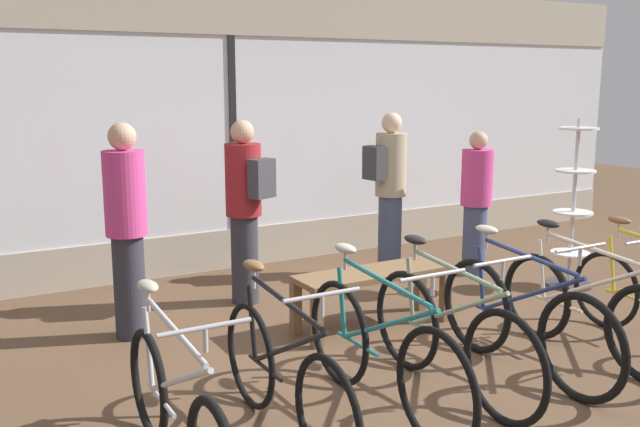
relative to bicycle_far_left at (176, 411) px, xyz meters
The scene contains 14 objects.
ground_plane 2.13m from the bicycle_far_left, 16.61° to the left, with size 24.00×24.00×0.00m, color brown.
shop_back_wall 4.58m from the bicycle_far_left, 62.88° to the left, with size 12.00×0.08×3.20m.
bicycle_far_left is the anchor object (origin of this frame).
bicycle_left 0.70m from the bicycle_far_left, ahead, with size 0.46×1.71×1.03m.
bicycle_center_left 1.39m from the bicycle_far_left, ahead, with size 0.46×1.83×1.06m.
bicycle_center 1.97m from the bicycle_far_left, ahead, with size 0.46×1.76×1.05m.
bicycle_center_right 2.64m from the bicycle_far_left, ahead, with size 0.46×1.77×1.06m.
bicycle_right 3.28m from the bicycle_far_left, ahead, with size 0.46×1.75×1.04m.
accessory_rack 4.98m from the bicycle_far_left, 17.31° to the left, with size 0.48×0.48×1.74m.
display_bench 2.67m from the bicycle_far_left, 32.72° to the left, with size 1.40×0.44×0.51m.
customer_near_rack 2.35m from the bicycle_far_left, 80.95° to the left, with size 0.40×0.40×1.79m.
customer_by_window 4.48m from the bicycle_far_left, 39.98° to the left, with size 0.51×0.37×1.78m.
customer_mid_floor 3.12m from the bicycle_far_left, 58.98° to the left, with size 0.45×0.55×1.76m.
customer_near_bench 4.83m from the bicycle_far_left, 29.11° to the left, with size 0.43×0.43×1.58m.
Camera 1 is at (-3.10, -4.08, 2.14)m, focal length 40.00 mm.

